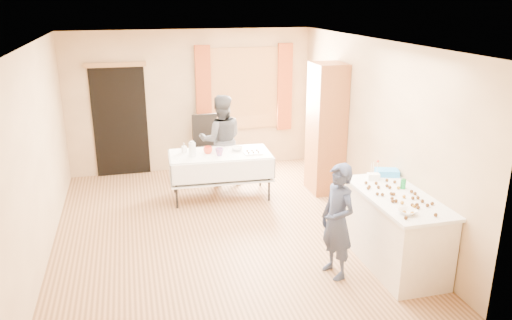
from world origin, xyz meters
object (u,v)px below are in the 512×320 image
object	(u,v)px
counter	(395,230)
party_table	(220,171)
woman	(221,140)
girl	(337,221)
chair	(207,158)
cabinet	(326,129)

from	to	relation	value
counter	party_table	world-z (taller)	counter
woman	girl	bearing A→B (deg)	107.62
party_table	girl	distance (m)	2.87
party_table	chair	distance (m)	1.12
cabinet	counter	distance (m)	2.60
counter	woman	distance (m)	3.64
cabinet	party_table	world-z (taller)	cabinet
girl	chair	bearing A→B (deg)	179.74
girl	woman	distance (m)	3.44
counter	cabinet	bearing A→B (deg)	87.73
woman	party_table	bearing A→B (deg)	83.03
woman	cabinet	bearing A→B (deg)	159.64
counter	girl	world-z (taller)	girl
cabinet	chair	bearing A→B (deg)	144.92
chair	girl	xyz separation A→B (m)	(0.91, -3.84, 0.36)
counter	chair	size ratio (longest dim) A/B	1.41
party_table	girl	world-z (taller)	girl
counter	woman	world-z (taller)	woman
girl	party_table	bearing A→B (deg)	-175.97
party_table	chair	xyz separation A→B (m)	(-0.04, 1.11, -0.11)
cabinet	girl	size ratio (longest dim) A/B	1.56
cabinet	woman	distance (m)	1.82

